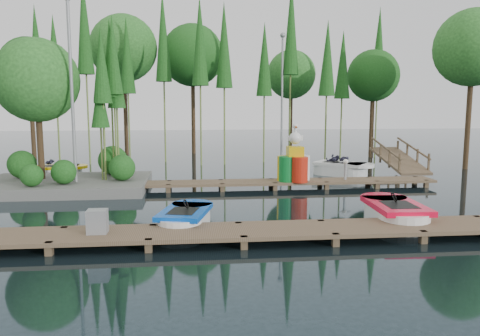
{
  "coord_description": "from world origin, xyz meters",
  "views": [
    {
      "loc": [
        -1.17,
        -15.41,
        3.29
      ],
      "look_at": [
        0.5,
        0.5,
        1.1
      ],
      "focal_mm": 35.0,
      "sensor_mm": 36.0,
      "label": 1
    }
  ],
  "objects": [
    {
      "name": "ground_plane",
      "position": [
        0.0,
        0.0,
        0.0
      ],
      "size": [
        90.0,
        90.0,
        0.0
      ],
      "primitive_type": "plane",
      "color": "#1C2D35"
    },
    {
      "name": "island",
      "position": [
        -6.3,
        3.29,
        3.18
      ],
      "size": [
        6.2,
        4.2,
        6.75
      ],
      "color": "#63635E",
      "rests_on": "ground"
    },
    {
      "name": "boat_red",
      "position": [
        4.39,
        -3.32,
        0.28
      ],
      "size": [
        1.46,
        2.94,
        0.97
      ],
      "rotation": [
        0.0,
        0.0,
        -0.06
      ],
      "color": "white",
      "rests_on": "ground"
    },
    {
      "name": "seagull_post",
      "position": [
        4.94,
        2.5,
        0.85
      ],
      "size": [
        0.51,
        0.28,
        0.82
      ],
      "color": "gray",
      "rests_on": "far_dock"
    },
    {
      "name": "yellow_barrel",
      "position": [
        2.5,
        2.5,
        0.78
      ],
      "size": [
        0.65,
        0.65,
        0.97
      ],
      "primitive_type": "cylinder",
      "color": "#DCB40B",
      "rests_on": "far_dock"
    },
    {
      "name": "boat_yellow_far",
      "position": [
        -7.22,
        6.3,
        0.26
      ],
      "size": [
        2.58,
        1.33,
        1.25
      ],
      "rotation": [
        0.0,
        0.0,
        -0.26
      ],
      "color": "white",
      "rests_on": "ground"
    },
    {
      "name": "boat_white_far",
      "position": [
        5.76,
        5.51,
        0.3
      ],
      "size": [
        3.05,
        2.83,
        1.36
      ],
      "rotation": [
        0.0,
        0.0,
        0.01
      ],
      "color": "white",
      "rests_on": "ground"
    },
    {
      "name": "utility_cabinet",
      "position": [
        -3.37,
        -4.5,
        0.58
      ],
      "size": [
        0.45,
        0.38,
        0.56
      ],
      "primitive_type": "cube",
      "color": "gray",
      "rests_on": "near_dock"
    },
    {
      "name": "lamp_rear",
      "position": [
        4.0,
        11.0,
        4.26
      ],
      "size": [
        0.3,
        0.3,
        7.25
      ],
      "color": "gray",
      "rests_on": "ground"
    },
    {
      "name": "far_dock",
      "position": [
        1.0,
        2.5,
        0.23
      ],
      "size": [
        15.0,
        1.2,
        0.5
      ],
      "color": "brown",
      "rests_on": "ground"
    },
    {
      "name": "tree_screen",
      "position": [
        -2.04,
        10.6,
        6.12
      ],
      "size": [
        34.42,
        18.53,
        10.31
      ],
      "color": "#3E2C1A",
      "rests_on": "ground"
    },
    {
      "name": "ramp",
      "position": [
        9.0,
        6.5,
        0.59
      ],
      "size": [
        1.5,
        3.94,
        1.49
      ],
      "color": "brown",
      "rests_on": "ground"
    },
    {
      "name": "boat_blue",
      "position": [
        -1.35,
        -3.18,
        0.24
      ],
      "size": [
        1.7,
        2.7,
        0.84
      ],
      "rotation": [
        0.0,
        0.0,
        -0.24
      ],
      "color": "white",
      "rests_on": "ground"
    },
    {
      "name": "lamp_island",
      "position": [
        -5.5,
        2.5,
        4.26
      ],
      "size": [
        0.3,
        0.3,
        7.25
      ],
      "color": "gray",
      "rests_on": "ground"
    },
    {
      "name": "near_dock",
      "position": [
        0.0,
        -4.5,
        0.23
      ],
      "size": [
        18.0,
        1.5,
        0.5
      ],
      "color": "brown",
      "rests_on": "ground"
    },
    {
      "name": "drum_cluster",
      "position": [
        2.89,
        2.34,
        0.96
      ],
      "size": [
        1.3,
        1.19,
        2.24
      ],
      "color": "#0C7429",
      "rests_on": "far_dock"
    }
  ]
}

